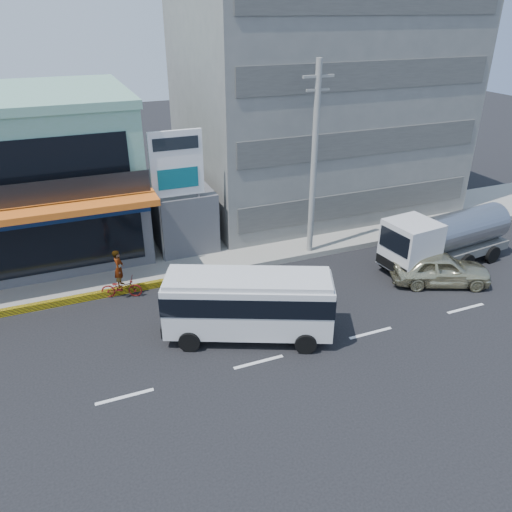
% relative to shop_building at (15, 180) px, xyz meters
% --- Properties ---
extents(ground, '(120.00, 120.00, 0.00)m').
position_rel_shop_building_xyz_m(ground, '(8.00, -13.95, -4.00)').
color(ground, black).
rests_on(ground, ground).
extents(sidewalk, '(70.00, 5.00, 0.30)m').
position_rel_shop_building_xyz_m(sidewalk, '(13.00, -4.45, -3.85)').
color(sidewalk, gray).
rests_on(sidewalk, ground).
extents(shop_building, '(12.40, 11.70, 8.00)m').
position_rel_shop_building_xyz_m(shop_building, '(0.00, 0.00, 0.00)').
color(shop_building, '#4C4D52').
rests_on(shop_building, ground).
extents(concrete_building, '(16.00, 12.00, 14.00)m').
position_rel_shop_building_xyz_m(concrete_building, '(18.00, 1.05, 3.00)').
color(concrete_building, gray).
rests_on(concrete_building, ground).
extents(gap_structure, '(3.00, 6.00, 3.50)m').
position_rel_shop_building_xyz_m(gap_structure, '(8.00, -1.95, -2.25)').
color(gap_structure, '#4C4D52').
rests_on(gap_structure, ground).
extents(satellite_dish, '(1.50, 1.50, 0.15)m').
position_rel_shop_building_xyz_m(satellite_dish, '(8.00, -2.95, -0.42)').
color(satellite_dish, slate).
rests_on(satellite_dish, gap_structure).
extents(billboard, '(2.60, 0.18, 6.90)m').
position_rel_shop_building_xyz_m(billboard, '(7.50, -4.75, 0.93)').
color(billboard, gray).
rests_on(billboard, ground).
extents(utility_pole_near, '(1.60, 0.30, 10.00)m').
position_rel_shop_building_xyz_m(utility_pole_near, '(14.00, -6.55, 1.15)').
color(utility_pole_near, '#999993').
rests_on(utility_pole_near, ground).
extents(minibus, '(6.91, 4.61, 2.77)m').
position_rel_shop_building_xyz_m(minibus, '(8.26, -12.22, -2.34)').
color(minibus, silver).
rests_on(minibus, ground).
extents(sedan, '(5.02, 3.55, 1.59)m').
position_rel_shop_building_xyz_m(sedan, '(18.40, -11.63, -3.20)').
color(sedan, beige).
rests_on(sedan, ground).
extents(tanker_truck, '(7.50, 3.05, 2.88)m').
position_rel_shop_building_xyz_m(tanker_truck, '(19.69, -10.15, -2.45)').
color(tanker_truck, silver).
rests_on(tanker_truck, ground).
extents(motorcycle_rider, '(1.96, 1.18, 2.38)m').
position_rel_shop_building_xyz_m(motorcycle_rider, '(3.96, -7.15, -3.21)').
color(motorcycle_rider, '#65100E').
rests_on(motorcycle_rider, ground).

